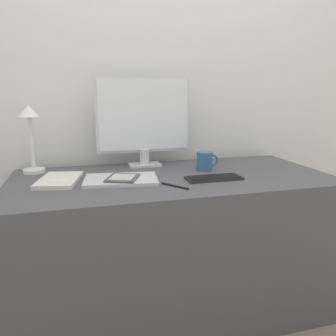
# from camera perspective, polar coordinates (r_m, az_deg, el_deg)

# --- Properties ---
(ground_plane) EXTENTS (10.00, 10.00, 0.00)m
(ground_plane) POSITION_cam_1_polar(r_m,az_deg,el_deg) (1.85, 2.04, -25.12)
(ground_plane) COLOR gray
(wall_back) EXTENTS (3.60, 0.05, 2.40)m
(wall_back) POSITION_cam_1_polar(r_m,az_deg,el_deg) (2.02, -2.71, 14.53)
(wall_back) COLOR silver
(wall_back) RESTS_ON ground_plane
(desk) EXTENTS (1.58, 0.73, 0.74)m
(desk) POSITION_cam_1_polar(r_m,az_deg,el_deg) (1.77, 0.79, -13.04)
(desk) COLOR #4C4C51
(desk) RESTS_ON ground_plane
(monitor) EXTENTS (0.53, 0.11, 0.49)m
(monitor) POSITION_cam_1_polar(r_m,az_deg,el_deg) (1.85, -4.24, 8.42)
(monitor) COLOR silver
(monitor) RESTS_ON desk
(keyboard) EXTENTS (0.27, 0.11, 0.01)m
(keyboard) POSITION_cam_1_polar(r_m,az_deg,el_deg) (1.60, 8.00, -1.70)
(keyboard) COLOR #282828
(keyboard) RESTS_ON desk
(laptop) EXTENTS (0.36, 0.26, 0.02)m
(laptop) POSITION_cam_1_polar(r_m,az_deg,el_deg) (1.56, -8.19, -2.02)
(laptop) COLOR #BCBCC1
(laptop) RESTS_ON desk
(ereader) EXTENTS (0.18, 0.19, 0.01)m
(ereader) POSITION_cam_1_polar(r_m,az_deg,el_deg) (1.54, -7.93, -1.71)
(ereader) COLOR #4C4C51
(ereader) RESTS_ON laptop
(desk_lamp) EXTENTS (0.11, 0.11, 0.35)m
(desk_lamp) POSITION_cam_1_polar(r_m,az_deg,el_deg) (1.81, -22.84, 6.09)
(desk_lamp) COLOR white
(desk_lamp) RESTS_ON desk
(notebook) EXTENTS (0.22, 0.30, 0.02)m
(notebook) POSITION_cam_1_polar(r_m,az_deg,el_deg) (1.61, -18.43, -2.02)
(notebook) COLOR silver
(notebook) RESTS_ON desk
(coffee_mug) EXTENTS (0.12, 0.09, 0.10)m
(coffee_mug) POSITION_cam_1_polar(r_m,az_deg,el_deg) (1.77, 6.45, 1.22)
(coffee_mug) COLOR #336089
(coffee_mug) RESTS_ON desk
(pen) EXTENTS (0.09, 0.12, 0.01)m
(pen) POSITION_cam_1_polar(r_m,az_deg,el_deg) (1.45, 1.21, -3.12)
(pen) COLOR black
(pen) RESTS_ON desk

